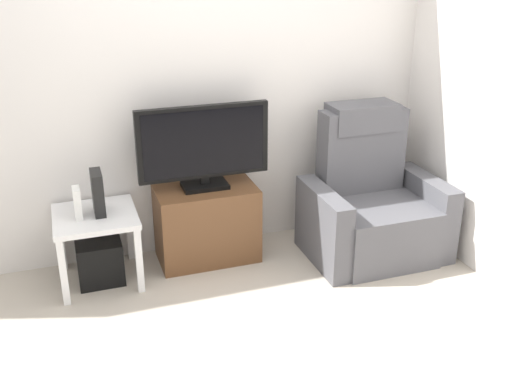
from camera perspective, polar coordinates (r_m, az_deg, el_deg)
name	(u,v)px	position (r m, az deg, el deg)	size (l,w,h in m)	color
ground_plane	(227,326)	(3.70, -2.83, -13.58)	(6.40, 6.40, 0.00)	#B2A899
wall_back	(178,77)	(4.20, -7.55, 10.08)	(6.40, 0.06, 2.60)	silver
tv_stand	(207,223)	(4.31, -4.74, -3.90)	(0.71, 0.40, 0.55)	brown
television	(204,145)	(4.10, -5.06, 3.64)	(0.92, 0.20, 0.59)	black
recliner_armchair	(371,204)	(4.45, 11.02, -2.02)	(0.98, 0.78, 1.08)	#515156
side_table	(96,225)	(4.10, -15.15, -3.93)	(0.54, 0.54, 0.50)	white
subwoofer_box	(100,260)	(4.22, -14.80, -7.17)	(0.30, 0.30, 0.30)	black
book_upright	(77,203)	(4.00, -16.80, -1.85)	(0.05, 0.13, 0.21)	white
game_console	(98,193)	(4.02, -14.98, -0.90)	(0.07, 0.20, 0.29)	black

